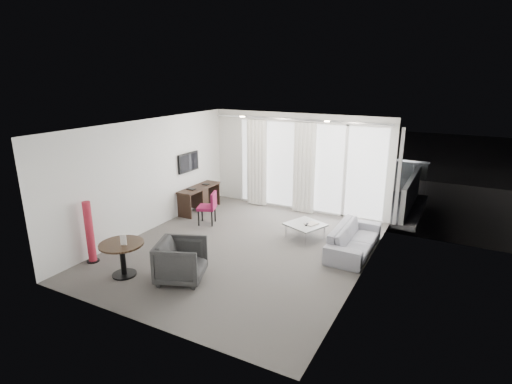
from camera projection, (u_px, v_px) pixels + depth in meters
The scene contains 28 objects.
floor at pixel (243, 249), 8.49m from camera, with size 5.00×6.00×0.00m, color #534F4A.
ceiling at pixel (242, 126), 7.75m from camera, with size 5.00×6.00×0.00m, color white.
wall_left at pixel (149, 176), 9.24m from camera, with size 0.00×6.00×2.60m, color silver.
wall_right at pixel (366, 209), 7.00m from camera, with size 0.00×6.00×2.60m, color silver.
wall_front at pixel (136, 243), 5.58m from camera, with size 5.00×0.00×2.60m, color silver.
window_panel at pixel (308, 167), 10.54m from camera, with size 4.00×0.02×2.38m, color white, non-canonical shape.
window_frame at pixel (308, 167), 10.53m from camera, with size 4.10×0.06×2.44m, color white, non-canonical shape.
curtain_left at pixel (257, 163), 11.06m from camera, with size 0.60×0.20×2.38m, color silver, non-canonical shape.
curtain_right at pixel (304, 168), 10.43m from camera, with size 0.60×0.20×2.38m, color silver, non-canonical shape.
curtain_track at pixel (297, 120), 10.18m from camera, with size 4.80×0.04×0.04m, color #B2B2B7, non-canonical shape.
downlight_a at pixel (242, 117), 9.51m from camera, with size 0.12×0.12×0.02m, color #FFE0B2.
downlight_b at pixel (327, 121), 8.57m from camera, with size 0.12×0.12×0.02m, color #FFE0B2.
desk at pixel (200, 199), 10.77m from camera, with size 0.44×1.42×0.66m, color black, non-canonical shape.
tv at pixel (188, 162), 10.44m from camera, with size 0.05×0.80×0.50m, color black, non-canonical shape.
desk_chair at pixel (207, 208), 9.80m from camera, with size 0.44×0.42×0.81m, color maroon, non-canonical shape.
round_table at pixel (123, 259), 7.29m from camera, with size 0.80×0.80×0.64m, color #312114, non-canonical shape.
menu_card at pixel (123, 241), 7.10m from camera, with size 0.11×0.02×0.19m, color white, non-canonical shape.
red_lamp at pixel (90, 232), 7.74m from camera, with size 0.25×0.25×1.24m, color #AB2234.
tub_armchair at pixel (181, 261), 7.11m from camera, with size 0.80×0.82×0.75m, color #2D2D2E.
coffee_table at pixel (305, 231), 9.01m from camera, with size 0.74×0.74×0.33m, color gray, non-canonical shape.
remote at pixel (307, 224), 8.90m from camera, with size 0.05×0.17×0.02m, color black, non-canonical shape.
magazine at pixel (312, 223), 8.95m from camera, with size 0.24×0.31×0.02m, color gray, non-canonical shape.
sofa at pixel (354, 239), 8.29m from camera, with size 1.89×0.74×0.55m, color gray.
terrace_slab at pixel (324, 198), 12.19m from camera, with size 5.60×3.00×0.12m, color #4D4D50.
rattan_chair_a at pixel (354, 185), 11.93m from camera, with size 0.52×0.52×0.76m, color #453021, non-canonical shape.
rattan_chair_b at pixel (362, 191), 11.12m from camera, with size 0.60×0.60×0.87m, color #453021, non-canonical shape.
rattan_table at pixel (359, 197), 11.10m from camera, with size 0.54×0.54×0.54m, color #453021, non-canonical shape.
balustrade at pixel (339, 170), 13.26m from camera, with size 5.50×0.06×1.05m, color #B2B2B7, non-canonical shape.
Camera 1 is at (3.90, -6.76, 3.58)m, focal length 28.00 mm.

